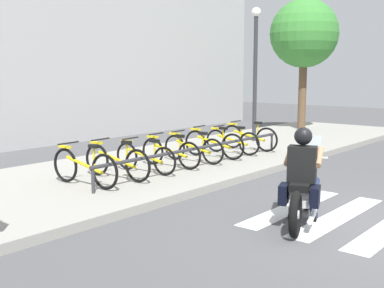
% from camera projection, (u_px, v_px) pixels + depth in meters
% --- Properties ---
extents(sidewalk, '(24.00, 4.40, 0.15)m').
position_uv_depth(sidewalk, '(127.00, 174.00, 10.51)').
color(sidewalk, gray).
rests_on(sidewalk, ground).
extents(crosswalk_stripe_3, '(2.80, 0.40, 0.01)m').
position_uv_depth(crosswalk_stripe_3, '(338.00, 216.00, 7.63)').
color(crosswalk_stripe_3, white).
rests_on(crosswalk_stripe_3, ground).
extents(crosswalk_stripe_4, '(2.80, 0.40, 0.01)m').
position_uv_depth(crosswalk_stripe_4, '(292.00, 207.00, 8.14)').
color(crosswalk_stripe_4, white).
rests_on(crosswalk_stripe_4, ground).
extents(motorcycle, '(2.02, 0.95, 1.23)m').
position_uv_depth(motorcycle, '(303.00, 192.00, 7.31)').
color(motorcycle, black).
rests_on(motorcycle, ground).
extents(rider, '(0.74, 0.68, 1.44)m').
position_uv_depth(rider, '(303.00, 169.00, 7.18)').
color(rider, black).
rests_on(rider, ground).
extents(bicycle_0, '(0.48, 1.70, 0.79)m').
position_uv_depth(bicycle_0, '(84.00, 167.00, 8.98)').
color(bicycle_0, black).
rests_on(bicycle_0, sidewalk).
extents(bicycle_1, '(0.48, 1.74, 0.77)m').
position_uv_depth(bicycle_1, '(117.00, 161.00, 9.58)').
color(bicycle_1, black).
rests_on(bicycle_1, sidewalk).
extents(bicycle_2, '(0.48, 1.62, 0.72)m').
position_uv_depth(bicycle_2, '(145.00, 157.00, 10.18)').
color(bicycle_2, black).
rests_on(bicycle_2, sidewalk).
extents(bicycle_3, '(0.48, 1.62, 0.74)m').
position_uv_depth(bicycle_3, '(170.00, 152.00, 10.77)').
color(bicycle_3, black).
rests_on(bicycle_3, sidewalk).
extents(bicycle_4, '(0.48, 1.68, 0.72)m').
position_uv_depth(bicycle_4, '(193.00, 148.00, 11.36)').
color(bicycle_4, black).
rests_on(bicycle_4, sidewalk).
extents(bicycle_5, '(0.48, 1.72, 0.77)m').
position_uv_depth(bicycle_5, '(214.00, 144.00, 11.96)').
color(bicycle_5, black).
rests_on(bicycle_5, sidewalk).
extents(bicycle_6, '(0.48, 1.58, 0.72)m').
position_uv_depth(bicycle_6, '(232.00, 141.00, 12.55)').
color(bicycle_6, black).
rests_on(bicycle_6, sidewalk).
extents(bicycle_7, '(0.48, 1.69, 0.78)m').
position_uv_depth(bicycle_7, '(249.00, 137.00, 13.14)').
color(bicycle_7, black).
rests_on(bicycle_7, sidewalk).
extents(bike_rack, '(6.07, 0.07, 0.49)m').
position_uv_depth(bike_rack, '(201.00, 148.00, 10.70)').
color(bike_rack, '#333338').
rests_on(bike_rack, sidewalk).
extents(street_lamp, '(0.28, 0.28, 4.11)m').
position_uv_depth(street_lamp, '(255.00, 63.00, 14.67)').
color(street_lamp, '#2D2D33').
rests_on(street_lamp, ground).
extents(tree_near_rack, '(2.46, 2.46, 4.84)m').
position_uv_depth(tree_near_rack, '(304.00, 34.00, 17.69)').
color(tree_near_rack, brown).
rests_on(tree_near_rack, ground).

